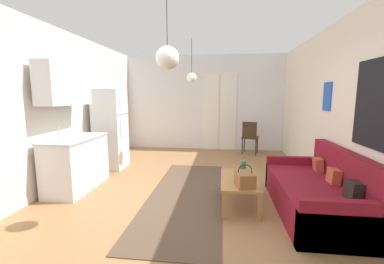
{
  "coord_description": "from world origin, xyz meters",
  "views": [
    {
      "loc": [
        0.54,
        -3.56,
        1.62
      ],
      "look_at": [
        -0.02,
        1.09,
        0.92
      ],
      "focal_mm": 23.36,
      "sensor_mm": 36.0,
      "label": 1
    }
  ],
  "objects_px": {
    "refrigerator": "(111,129)",
    "pendant_lamp_near": "(167,58)",
    "accent_chair": "(250,136)",
    "coffee_table": "(239,182)",
    "pendant_lamp_far": "(192,78)",
    "handbag": "(245,179)",
    "couch": "(320,193)",
    "bamboo_vase": "(242,168)"
  },
  "relations": [
    {
      "from": "bamboo_vase",
      "to": "handbag",
      "type": "bearing_deg",
      "value": -90.3
    },
    {
      "from": "pendant_lamp_far",
      "to": "coffee_table",
      "type": "bearing_deg",
      "value": -61.86
    },
    {
      "from": "coffee_table",
      "to": "pendant_lamp_far",
      "type": "relative_size",
      "value": 1.13
    },
    {
      "from": "pendant_lamp_near",
      "to": "pendant_lamp_far",
      "type": "height_order",
      "value": "same"
    },
    {
      "from": "handbag",
      "to": "pendant_lamp_near",
      "type": "bearing_deg",
      "value": -162.68
    },
    {
      "from": "coffee_table",
      "to": "bamboo_vase",
      "type": "bearing_deg",
      "value": 72.81
    },
    {
      "from": "accent_chair",
      "to": "pendant_lamp_near",
      "type": "distance_m",
      "value": 4.39
    },
    {
      "from": "handbag",
      "to": "pendant_lamp_near",
      "type": "height_order",
      "value": "pendant_lamp_near"
    },
    {
      "from": "handbag",
      "to": "coffee_table",
      "type": "bearing_deg",
      "value": 99.15
    },
    {
      "from": "coffee_table",
      "to": "accent_chair",
      "type": "xyz_separation_m",
      "value": [
        0.49,
        3.25,
        0.16
      ]
    },
    {
      "from": "refrigerator",
      "to": "pendant_lamp_far",
      "type": "distance_m",
      "value": 2.11
    },
    {
      "from": "refrigerator",
      "to": "pendant_lamp_near",
      "type": "xyz_separation_m",
      "value": [
        1.79,
        -2.23,
        1.18
      ]
    },
    {
      "from": "pendant_lamp_far",
      "to": "pendant_lamp_near",
      "type": "bearing_deg",
      "value": -90.05
    },
    {
      "from": "handbag",
      "to": "refrigerator",
      "type": "height_order",
      "value": "refrigerator"
    },
    {
      "from": "pendant_lamp_near",
      "to": "pendant_lamp_far",
      "type": "xyz_separation_m",
      "value": [
        0.0,
        2.33,
        -0.07
      ]
    },
    {
      "from": "pendant_lamp_near",
      "to": "refrigerator",
      "type": "bearing_deg",
      "value": 128.82
    },
    {
      "from": "bamboo_vase",
      "to": "pendant_lamp_far",
      "type": "height_order",
      "value": "pendant_lamp_far"
    },
    {
      "from": "refrigerator",
      "to": "accent_chair",
      "type": "bearing_deg",
      "value": 27.06
    },
    {
      "from": "accent_chair",
      "to": "pendant_lamp_far",
      "type": "relative_size",
      "value": 1.01
    },
    {
      "from": "refrigerator",
      "to": "couch",
      "type": "bearing_deg",
      "value": -24.77
    },
    {
      "from": "handbag",
      "to": "accent_chair",
      "type": "distance_m",
      "value": 3.59
    },
    {
      "from": "coffee_table",
      "to": "accent_chair",
      "type": "relative_size",
      "value": 1.12
    },
    {
      "from": "accent_chair",
      "to": "pendant_lamp_near",
      "type": "relative_size",
      "value": 1.06
    },
    {
      "from": "couch",
      "to": "refrigerator",
      "type": "xyz_separation_m",
      "value": [
        -3.79,
        1.75,
        0.6
      ]
    },
    {
      "from": "bamboo_vase",
      "to": "refrigerator",
      "type": "relative_size",
      "value": 0.26
    },
    {
      "from": "couch",
      "to": "pendant_lamp_near",
      "type": "bearing_deg",
      "value": -166.68
    },
    {
      "from": "couch",
      "to": "handbag",
      "type": "relative_size",
      "value": 5.72
    },
    {
      "from": "handbag",
      "to": "accent_chair",
      "type": "xyz_separation_m",
      "value": [
        0.44,
        3.56,
        0.02
      ]
    },
    {
      "from": "handbag",
      "to": "couch",
      "type": "bearing_deg",
      "value": 9.43
    },
    {
      "from": "pendant_lamp_far",
      "to": "refrigerator",
      "type": "bearing_deg",
      "value": -176.68
    },
    {
      "from": "accent_chair",
      "to": "coffee_table",
      "type": "bearing_deg",
      "value": 95.67
    },
    {
      "from": "bamboo_vase",
      "to": "refrigerator",
      "type": "bearing_deg",
      "value": 152.34
    },
    {
      "from": "coffee_table",
      "to": "accent_chair",
      "type": "distance_m",
      "value": 3.29
    },
    {
      "from": "coffee_table",
      "to": "pendant_lamp_far",
      "type": "xyz_separation_m",
      "value": [
        -0.92,
        1.72,
        1.63
      ]
    },
    {
      "from": "couch",
      "to": "pendant_lamp_far",
      "type": "relative_size",
      "value": 2.15
    },
    {
      "from": "couch",
      "to": "refrigerator",
      "type": "relative_size",
      "value": 1.1
    },
    {
      "from": "pendant_lamp_near",
      "to": "accent_chair",
      "type": "bearing_deg",
      "value": 69.9
    },
    {
      "from": "couch",
      "to": "coffee_table",
      "type": "height_order",
      "value": "couch"
    },
    {
      "from": "bamboo_vase",
      "to": "accent_chair",
      "type": "distance_m",
      "value": 3.12
    },
    {
      "from": "handbag",
      "to": "pendant_lamp_far",
      "type": "height_order",
      "value": "pendant_lamp_far"
    },
    {
      "from": "couch",
      "to": "pendant_lamp_near",
      "type": "relative_size",
      "value": 2.24
    },
    {
      "from": "accent_chair",
      "to": "handbag",
      "type": "bearing_deg",
      "value": 97.17
    }
  ]
}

